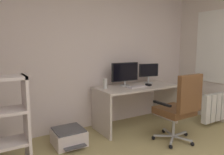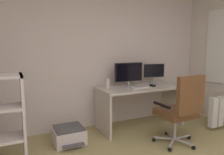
% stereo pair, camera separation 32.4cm
% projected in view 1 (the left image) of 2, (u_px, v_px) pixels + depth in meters
% --- Properties ---
extents(wall_back, '(4.52, 0.10, 2.66)m').
position_uv_depth(wall_back, '(88.00, 52.00, 3.81)').
color(wall_back, silver).
rests_on(wall_back, ground).
extents(desk, '(1.48, 0.67, 0.74)m').
position_uv_depth(desk, '(136.00, 97.00, 3.92)').
color(desk, beige).
rests_on(desk, ground).
extents(monitor_main, '(0.53, 0.18, 0.42)m').
position_uv_depth(monitor_main, '(125.00, 73.00, 3.87)').
color(monitor_main, '#B2B5B7').
rests_on(monitor_main, desk).
extents(monitor_secondary, '(0.39, 0.18, 0.37)m').
position_uv_depth(monitor_secondary, '(149.00, 71.00, 4.16)').
color(monitor_secondary, '#B2B5B7').
rests_on(monitor_secondary, desk).
extents(keyboard, '(0.35, 0.16, 0.02)m').
position_uv_depth(keyboard, '(137.00, 87.00, 3.76)').
color(keyboard, silver).
rests_on(keyboard, desk).
extents(computer_mouse, '(0.07, 0.11, 0.03)m').
position_uv_depth(computer_mouse, '(148.00, 85.00, 3.91)').
color(computer_mouse, black).
rests_on(computer_mouse, desk).
extents(desktop_speaker, '(0.07, 0.07, 0.17)m').
position_uv_depth(desktop_speaker, '(105.00, 84.00, 3.63)').
color(desktop_speaker, silver).
rests_on(desktop_speaker, desk).
extents(office_chair, '(0.62, 0.63, 1.05)m').
position_uv_depth(office_chair, '(180.00, 106.00, 3.20)').
color(office_chair, '#B7BABC').
rests_on(office_chair, ground).
extents(printer, '(0.45, 0.53, 0.24)m').
position_uv_depth(printer, '(69.00, 137.00, 3.22)').
color(printer, silver).
rests_on(printer, ground).
extents(radiator, '(0.88, 0.10, 0.52)m').
position_uv_depth(radiator, '(219.00, 106.00, 4.09)').
color(radiator, white).
rests_on(radiator, ground).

